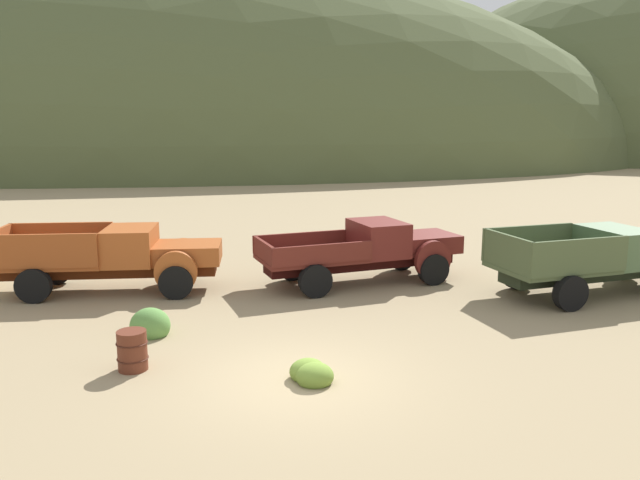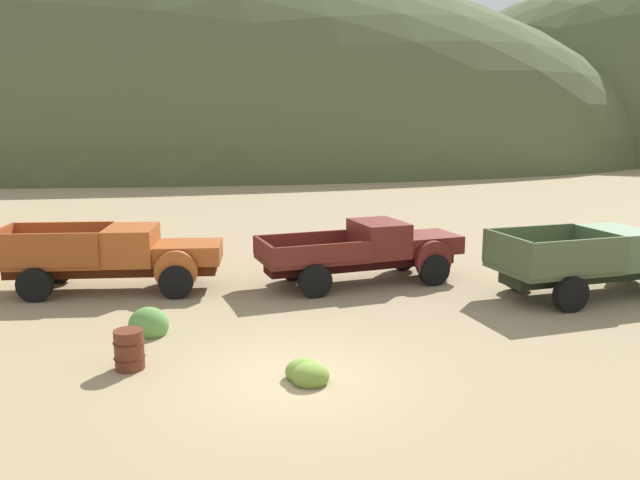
{
  "view_description": "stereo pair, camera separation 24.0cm",
  "coord_description": "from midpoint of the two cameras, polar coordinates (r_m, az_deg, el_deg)",
  "views": [
    {
      "loc": [
        -0.4,
        -11.65,
        5.04
      ],
      "look_at": [
        0.9,
        6.14,
        1.57
      ],
      "focal_mm": 35.52,
      "sensor_mm": 36.0,
      "label": 1
    },
    {
      "loc": [
        -0.16,
        -11.66,
        5.04
      ],
      "look_at": [
        0.9,
        6.14,
        1.57
      ],
      "focal_mm": 35.52,
      "sensor_mm": 36.0,
      "label": 2
    }
  ],
  "objects": [
    {
      "name": "truck_weathered_green",
      "position": [
        20.15,
        24.41,
        -1.48
      ],
      "size": [
        6.68,
        3.76,
        1.91
      ],
      "rotation": [
        0.0,
        0.0,
        0.25
      ],
      "color": "#232B1B",
      "rests_on": "ground"
    },
    {
      "name": "hill_far_left",
      "position": [
        74.05,
        -17.43,
        6.63
      ],
      "size": [
        115.71,
        51.09,
        44.4
      ],
      "primitive_type": "ellipsoid",
      "color": "#4C5633",
      "rests_on": "ground"
    },
    {
      "name": "bush_lone_scrub",
      "position": [
        15.55,
        -15.55,
        -7.49
      ],
      "size": [
        0.94,
        0.93,
        0.85
      ],
      "color": "#5B8E42",
      "rests_on": "ground"
    },
    {
      "name": "truck_oxblood",
      "position": [
        19.64,
        4.66,
        -0.9
      ],
      "size": [
        6.57,
        3.74,
        1.89
      ],
      "rotation": [
        0.0,
        0.0,
        0.29
      ],
      "color": "black",
      "rests_on": "ground"
    },
    {
      "name": "truck_oxide_orange",
      "position": [
        19.38,
        -17.46,
        -1.48
      ],
      "size": [
        6.37,
        2.41,
        1.91
      ],
      "rotation": [
        0.0,
        0.0,
        0.02
      ],
      "color": "#51220D",
      "rests_on": "ground"
    },
    {
      "name": "oil_drum_spare",
      "position": [
        13.53,
        -17.05,
        -9.49
      ],
      "size": [
        0.63,
        0.63,
        0.82
      ],
      "color": "#5B2819",
      "rests_on": "ground"
    },
    {
      "name": "bush_back_edge",
      "position": [
        12.54,
        -1.34,
        -11.97
      ],
      "size": [
        0.85,
        0.9,
        0.52
      ],
      "color": "olive",
      "rests_on": "ground"
    },
    {
      "name": "ground_plane",
      "position": [
        12.7,
        -2.63,
        -12.37
      ],
      "size": [
        300.0,
        300.0,
        0.0
      ],
      "primitive_type": "plane",
      "color": "#998460"
    },
    {
      "name": "hill_center",
      "position": [
        97.06,
        4.3,
        8.02
      ],
      "size": [
        78.17,
        75.05,
        35.3
      ],
      "primitive_type": "ellipsoid",
      "color": "#56603D",
      "rests_on": "ground"
    }
  ]
}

